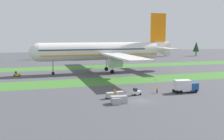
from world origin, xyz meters
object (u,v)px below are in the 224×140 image
object	(u,v)px
baggage_tug	(136,92)
cargo_dolly_lead	(120,94)
taxiway_marker_1	(176,80)
catering_truck	(185,86)
pushback_tractor	(17,74)
airliner	(103,51)
taxiway_marker_2	(114,84)
ground_crew_marshaller	(157,90)
uld_container_2	(115,100)
taxiway_marker_0	(155,79)
ground_crew_loader	(115,92)
cargo_dolly_second	(110,95)
uld_container_1	(116,101)
uld_container_0	(122,99)
taxiway_marker_3	(178,81)

from	to	relation	value
baggage_tug	cargo_dolly_lead	size ratio (longest dim) A/B	1.14
cargo_dolly_lead	taxiway_marker_1	xyz separation A→B (m)	(26.64, 17.62, -0.62)
catering_truck	pushback_tractor	size ratio (longest dim) A/B	2.74
airliner	taxiway_marker_2	world-z (taller)	airliner
ground_crew_marshaller	uld_container_2	world-z (taller)	uld_container_2
cargo_dolly_lead	taxiway_marker_1	bearing A→B (deg)	111.82
taxiway_marker_1	uld_container_2	bearing A→B (deg)	-142.16
catering_truck	taxiway_marker_0	world-z (taller)	catering_truck
cargo_dolly_lead	ground_crew_loader	world-z (taller)	ground_crew_loader
airliner	baggage_tug	xyz separation A→B (m)	(-2.52, -43.87, -8.43)
baggage_tug	ground_crew_marshaller	xyz separation A→B (m)	(6.58, 0.84, 0.13)
airliner	cargo_dolly_second	world-z (taller)	airliner
ground_crew_marshaller	uld_container_1	world-z (taller)	ground_crew_marshaller
baggage_tug	cargo_dolly_lead	distance (m)	5.03
pushback_tractor	uld_container_2	bearing A→B (deg)	25.95
airliner	uld_container_2	xyz separation A→B (m)	(-10.53, -50.35, -8.35)
airliner	uld_container_0	world-z (taller)	airliner
pushback_tractor	uld_container_1	bearing A→B (deg)	25.58
cargo_dolly_second	taxiway_marker_2	distance (m)	18.60
cargo_dolly_second	catering_truck	xyz separation A→B (m)	(22.14, 0.60, 1.03)
pushback_tractor	taxiway_marker_0	xyz separation A→B (m)	(48.01, -24.22, -0.47)
taxiway_marker_1	uld_container_1	bearing A→B (deg)	-141.23
cargo_dolly_lead	taxiway_marker_2	size ratio (longest dim) A/B	3.51
uld_container_2	taxiway_marker_0	size ratio (longest dim) A/B	2.86
pushback_tractor	taxiway_marker_2	world-z (taller)	pushback_tractor
ground_crew_marshaller	taxiway_marker_1	distance (m)	21.87
pushback_tractor	taxiway_marker_3	world-z (taller)	pushback_tractor
baggage_tug	taxiway_marker_0	size ratio (longest dim) A/B	4.02
airliner	baggage_tug	distance (m)	44.75
ground_crew_marshaller	taxiway_marker_0	world-z (taller)	ground_crew_marshaller
uld_container_2	uld_container_0	bearing A→B (deg)	-6.10
airliner	ground_crew_loader	distance (m)	44.20
taxiway_marker_1	taxiway_marker_3	xyz separation A→B (m)	(0.43, -1.19, -0.06)
ground_crew_marshaller	ground_crew_loader	bearing A→B (deg)	-101.49
uld_container_2	taxiway_marker_3	bearing A→B (deg)	35.99
pushback_tractor	taxiway_marker_1	bearing A→B (deg)	63.28
uld_container_1	taxiway_marker_1	distance (m)	38.15
pushback_tractor	taxiway_marker_2	xyz separation A→B (m)	(31.33, -27.92, -0.46)
ground_crew_marshaller	uld_container_1	distance (m)	16.71
cargo_dolly_lead	ground_crew_marshaller	bearing A→B (deg)	87.50
pushback_tractor	uld_container_1	world-z (taller)	pushback_tractor
uld_container_2	taxiway_marker_2	world-z (taller)	uld_container_2
pushback_tractor	ground_crew_marshaller	distance (m)	58.15
ground_crew_marshaller	ground_crew_loader	size ratio (longest dim) A/B	1.00
taxiway_marker_0	taxiway_marker_1	world-z (taller)	taxiway_marker_0
uld_container_0	uld_container_2	bearing A→B (deg)	173.90
uld_container_0	taxiway_marker_2	distance (m)	23.04
baggage_tug	taxiway_marker_2	distance (m)	15.90
uld_container_1	taxiway_marker_1	size ratio (longest dim) A/B	3.29
airliner	taxiway_marker_1	distance (m)	34.53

